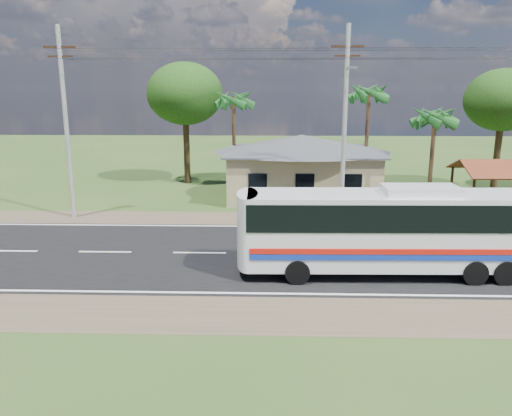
# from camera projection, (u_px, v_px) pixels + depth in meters

# --- Properties ---
(ground) EXTENTS (120.00, 120.00, 0.00)m
(ground) POSITION_uv_depth(u_px,v_px,m) (295.00, 254.00, 23.34)
(ground) COLOR #2A4619
(ground) RESTS_ON ground
(road) EXTENTS (120.00, 16.00, 0.03)m
(road) POSITION_uv_depth(u_px,v_px,m) (295.00, 254.00, 23.34)
(road) COLOR black
(road) RESTS_ON ground
(house) EXTENTS (12.40, 10.00, 5.00)m
(house) POSITION_uv_depth(u_px,v_px,m) (301.00, 160.00, 35.33)
(house) COLOR tan
(house) RESTS_ON ground
(waiting_shed) EXTENTS (5.20, 4.48, 3.35)m
(waiting_shed) POSITION_uv_depth(u_px,v_px,m) (501.00, 169.00, 30.59)
(waiting_shed) COLOR #331D12
(waiting_shed) RESTS_ON ground
(concrete_barrier) EXTENTS (7.00, 0.30, 0.90)m
(concrete_barrier) POSITION_uv_depth(u_px,v_px,m) (502.00, 217.00, 28.33)
(concrete_barrier) COLOR #9E9E99
(concrete_barrier) RESTS_ON ground
(utility_poles) EXTENTS (32.80, 2.22, 11.00)m
(utility_poles) POSITION_uv_depth(u_px,v_px,m) (339.00, 121.00, 28.22)
(utility_poles) COLOR #9E9E99
(utility_poles) RESTS_ON ground
(palm_near) EXTENTS (2.80, 2.80, 6.70)m
(palm_near) POSITION_uv_depth(u_px,v_px,m) (435.00, 118.00, 32.42)
(palm_near) COLOR #47301E
(palm_near) RESTS_ON ground
(palm_mid) EXTENTS (2.80, 2.80, 8.20)m
(palm_mid) POSITION_uv_depth(u_px,v_px,m) (369.00, 94.00, 36.56)
(palm_mid) COLOR #47301E
(palm_mid) RESTS_ON ground
(palm_far) EXTENTS (2.80, 2.80, 7.70)m
(palm_far) POSITION_uv_depth(u_px,v_px,m) (234.00, 100.00, 37.45)
(palm_far) COLOR #47301E
(palm_far) RESTS_ON ground
(tree_behind_house) EXTENTS (6.00, 6.00, 9.61)m
(tree_behind_house) POSITION_uv_depth(u_px,v_px,m) (185.00, 94.00, 39.40)
(tree_behind_house) COLOR #47301E
(tree_behind_house) RESTS_ON ground
(tree_behind_shed) EXTENTS (5.60, 5.60, 9.02)m
(tree_behind_shed) POSITION_uv_depth(u_px,v_px,m) (503.00, 100.00, 36.87)
(tree_behind_shed) COLOR #47301E
(tree_behind_shed) RESTS_ON ground
(coach_bus) EXTENTS (12.09, 2.82, 3.74)m
(coach_bus) POSITION_uv_depth(u_px,v_px,m) (394.00, 225.00, 20.36)
(coach_bus) COLOR silver
(coach_bus) RESTS_ON ground
(motorcycle) EXTENTS (1.80, 0.98, 0.90)m
(motorcycle) POSITION_uv_depth(u_px,v_px,m) (274.00, 210.00, 29.95)
(motorcycle) COLOR black
(motorcycle) RESTS_ON ground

